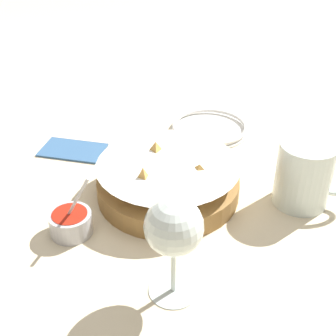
{
  "coord_description": "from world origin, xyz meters",
  "views": [
    {
      "loc": [
        0.16,
        -0.64,
        0.5
      ],
      "look_at": [
        0.01,
        0.02,
        0.06
      ],
      "focal_mm": 50.0,
      "sensor_mm": 36.0,
      "label": 1
    }
  ],
  "objects_px": {
    "food_basket": "(168,181)",
    "sauce_cup": "(71,222)",
    "beer_mug": "(304,176)",
    "side_plate": "(209,128)",
    "wine_glass": "(174,230)"
  },
  "relations": [
    {
      "from": "sauce_cup",
      "to": "beer_mug",
      "type": "distance_m",
      "value": 0.39
    },
    {
      "from": "food_basket",
      "to": "beer_mug",
      "type": "distance_m",
      "value": 0.23
    },
    {
      "from": "beer_mug",
      "to": "wine_glass",
      "type": "bearing_deg",
      "value": -125.12
    },
    {
      "from": "wine_glass",
      "to": "side_plate",
      "type": "distance_m",
      "value": 0.48
    },
    {
      "from": "food_basket",
      "to": "wine_glass",
      "type": "bearing_deg",
      "value": -75.74
    },
    {
      "from": "wine_glass",
      "to": "sauce_cup",
      "type": "bearing_deg",
      "value": 155.17
    },
    {
      "from": "food_basket",
      "to": "wine_glass",
      "type": "relative_size",
      "value": 1.62
    },
    {
      "from": "food_basket",
      "to": "wine_glass",
      "type": "xyz_separation_m",
      "value": [
        0.06,
        -0.22,
        0.08
      ]
    },
    {
      "from": "side_plate",
      "to": "beer_mug",
      "type": "bearing_deg",
      "value": -49.26
    },
    {
      "from": "sauce_cup",
      "to": "side_plate",
      "type": "xyz_separation_m",
      "value": [
        0.17,
        0.39,
        -0.01
      ]
    },
    {
      "from": "food_basket",
      "to": "side_plate",
      "type": "relative_size",
      "value": 1.45
    },
    {
      "from": "wine_glass",
      "to": "beer_mug",
      "type": "relative_size",
      "value": 1.12
    },
    {
      "from": "food_basket",
      "to": "sauce_cup",
      "type": "xyz_separation_m",
      "value": [
        -0.13,
        -0.13,
        -0.01
      ]
    },
    {
      "from": "wine_glass",
      "to": "side_plate",
      "type": "relative_size",
      "value": 0.89
    },
    {
      "from": "beer_mug",
      "to": "food_basket",
      "type": "bearing_deg",
      "value": -172.59
    }
  ]
}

